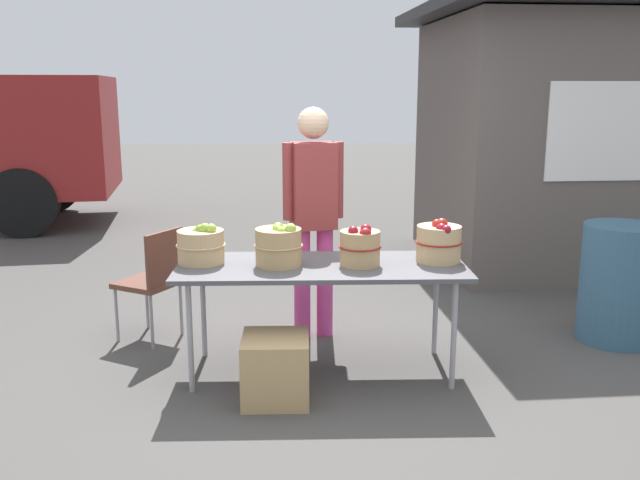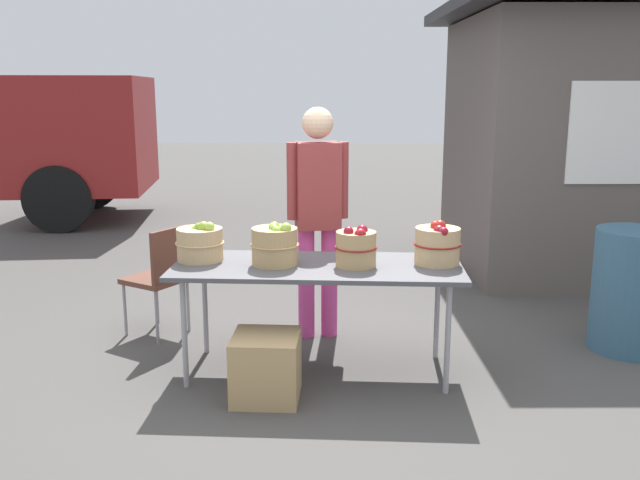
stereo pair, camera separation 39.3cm
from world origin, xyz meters
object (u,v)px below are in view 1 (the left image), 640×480
object	(u,v)px
trash_barrel	(619,283)
folding_chair	(155,276)
apple_basket_red_1	(439,242)
apple_basket_green_1	(279,246)
market_table	(321,271)
vendor_adult	(313,205)
produce_crate	(276,369)
apple_basket_red_0	(360,247)
apple_basket_green_0	(201,245)

from	to	relation	value
trash_barrel	folding_chair	bearing A→B (deg)	178.38
apple_basket_red_1	apple_basket_green_1	bearing A→B (deg)	-175.59
trash_barrel	market_table	bearing A→B (deg)	-166.58
vendor_adult	folding_chair	world-z (taller)	vendor_adult
market_table	trash_barrel	bearing A→B (deg)	13.42
vendor_adult	trash_barrel	xyz separation A→B (m)	(2.31, -0.15, -0.58)
market_table	produce_crate	bearing A→B (deg)	-124.27
apple_basket_red_0	produce_crate	bearing A→B (deg)	-143.70
apple_basket_green_0	apple_basket_red_0	world-z (taller)	apple_basket_green_0
market_table	apple_basket_green_0	world-z (taller)	apple_basket_green_0
apple_basket_red_0	trash_barrel	world-z (taller)	apple_basket_red_0
apple_basket_green_0	vendor_adult	world-z (taller)	vendor_adult
apple_basket_red_1	produce_crate	xyz separation A→B (m)	(-1.08, -0.49, -0.68)
apple_basket_green_1	trash_barrel	bearing A→B (deg)	12.36
market_table	produce_crate	distance (m)	0.72
market_table	apple_basket_red_1	bearing A→B (deg)	4.73
apple_basket_green_0	produce_crate	world-z (taller)	apple_basket_green_0
market_table	vendor_adult	world-z (taller)	vendor_adult
apple_basket_red_0	apple_basket_red_1	distance (m)	0.54
vendor_adult	market_table	bearing A→B (deg)	80.42
market_table	produce_crate	size ratio (longest dim) A/B	4.66
apple_basket_red_0	folding_chair	world-z (taller)	apple_basket_red_0
trash_barrel	produce_crate	xyz separation A→B (m)	(-2.56, -0.97, -0.25)
market_table	trash_barrel	size ratio (longest dim) A/B	2.11
apple_basket_red_1	folding_chair	world-z (taller)	apple_basket_red_1
apple_basket_red_1	market_table	bearing A→B (deg)	-175.27
produce_crate	folding_chair	bearing A→B (deg)	131.46
vendor_adult	produce_crate	bearing A→B (deg)	64.50
market_table	apple_basket_green_1	size ratio (longest dim) A/B	5.93
market_table	apple_basket_green_1	world-z (taller)	apple_basket_green_1
folding_chair	trash_barrel	xyz separation A→B (m)	(3.51, -0.10, -0.06)
market_table	apple_basket_red_0	distance (m)	0.31
apple_basket_green_0	apple_basket_green_1	world-z (taller)	apple_basket_green_1
market_table	trash_barrel	xyz separation A→B (m)	(2.27, 0.54, -0.26)
apple_basket_green_0	produce_crate	size ratio (longest dim) A/B	0.80
apple_basket_green_1	apple_basket_red_0	size ratio (longest dim) A/B	1.14
apple_basket_green_0	trash_barrel	size ratio (longest dim) A/B	0.36
produce_crate	trash_barrel	bearing A→B (deg)	20.76
market_table	apple_basket_green_0	size ratio (longest dim) A/B	5.80
trash_barrel	vendor_adult	bearing A→B (deg)	176.18
apple_basket_green_1	vendor_adult	bearing A→B (deg)	71.43
folding_chair	trash_barrel	size ratio (longest dim) A/B	0.96
produce_crate	apple_basket_green_0	bearing A→B (deg)	135.01
trash_barrel	produce_crate	bearing A→B (deg)	-159.24
market_table	trash_barrel	world-z (taller)	trash_barrel
apple_basket_green_1	trash_barrel	size ratio (longest dim) A/B	0.36
apple_basket_green_1	vendor_adult	distance (m)	0.77
vendor_adult	produce_crate	xyz separation A→B (m)	(-0.25, -1.12, -0.83)
market_table	apple_basket_green_1	bearing A→B (deg)	-176.50
vendor_adult	folding_chair	size ratio (longest dim) A/B	2.04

